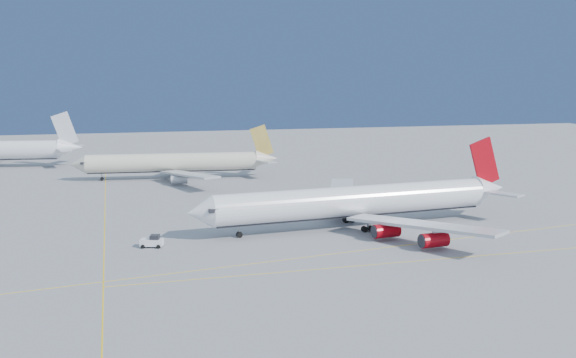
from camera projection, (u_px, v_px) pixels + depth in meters
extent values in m
plane|color=slate|center=(339.00, 243.00, 113.24)|extent=(500.00, 500.00, 0.00)
cube|color=yellow|center=(399.00, 262.00, 101.24)|extent=(90.00, 0.18, 0.02)
cube|color=yellow|center=(351.00, 252.00, 107.53)|extent=(118.86, 16.88, 0.02)
cube|color=yellow|center=(105.00, 220.00, 131.20)|extent=(0.18, 140.00, 0.02)
cylinder|color=white|center=(354.00, 201.00, 124.32)|extent=(56.71, 10.68, 5.84)
cone|color=white|center=(200.00, 212.00, 113.80)|extent=(5.02, 6.21, 5.84)
cone|color=white|center=(489.00, 188.00, 135.19)|extent=(7.50, 6.14, 5.55)
cube|color=black|center=(210.00, 208.00, 114.36)|extent=(2.08, 5.67, 0.71)
cube|color=#B7B7BC|center=(422.00, 225.00, 111.19)|extent=(19.47, 27.72, 0.55)
cube|color=#B7B7BC|center=(342.00, 194.00, 141.47)|extent=(15.34, 29.13, 0.55)
cube|color=#9C0610|center=(485.00, 162.00, 133.80)|extent=(7.76, 1.12, 10.66)
cylinder|color=gray|center=(239.00, 228.00, 116.87)|extent=(0.24, 0.24, 2.32)
cylinder|color=black|center=(239.00, 235.00, 117.05)|extent=(1.16, 0.80, 1.11)
cylinder|color=gray|center=(368.00, 223.00, 121.39)|extent=(0.32, 0.32, 2.32)
cylinder|color=black|center=(368.00, 229.00, 121.57)|extent=(1.18, 1.00, 1.11)
cylinder|color=gray|center=(349.00, 214.00, 129.03)|extent=(0.32, 0.32, 2.32)
cylinder|color=black|center=(349.00, 220.00, 129.21)|extent=(1.18, 1.00, 1.11)
cylinder|color=#9C0610|center=(386.00, 231.00, 114.94)|extent=(5.03, 2.93, 2.52)
cylinder|color=#9C0610|center=(434.00, 240.00, 108.31)|extent=(5.03, 2.93, 2.52)
cylinder|color=#9C0610|center=(335.00, 208.00, 135.49)|extent=(5.03, 2.93, 2.52)
cylinder|color=#9C0610|center=(336.00, 199.00, 145.08)|extent=(5.03, 2.93, 2.52)
cylinder|color=beige|center=(172.00, 162.00, 184.90)|extent=(48.67, 10.21, 5.30)
cone|color=beige|center=(78.00, 164.00, 180.54)|extent=(4.71, 5.70, 5.30)
cone|color=beige|center=(267.00, 159.00, 189.38)|extent=(6.99, 5.68, 5.04)
cube|color=black|center=(84.00, 162.00, 180.75)|extent=(2.00, 5.16, 0.65)
cube|color=#B7B7BC|center=(189.00, 174.00, 171.64)|extent=(13.47, 26.11, 0.51)
cube|color=#B7B7BC|center=(187.00, 161.00, 200.11)|extent=(17.82, 24.66, 0.51)
cube|color=gold|center=(262.00, 141.00, 188.34)|extent=(7.16, 1.15, 9.84)
cylinder|color=gray|center=(102.00, 175.00, 182.10)|extent=(0.22, 0.22, 2.14)
cylinder|color=black|center=(102.00, 179.00, 182.27)|extent=(1.08, 0.75, 1.02)
cylinder|color=gray|center=(176.00, 175.00, 181.89)|extent=(0.30, 0.30, 2.14)
cylinder|color=black|center=(176.00, 179.00, 182.05)|extent=(1.10, 0.94, 1.02)
cylinder|color=gray|center=(176.00, 172.00, 189.23)|extent=(0.30, 0.30, 2.14)
cylinder|color=black|center=(176.00, 175.00, 189.39)|extent=(1.10, 0.94, 1.02)
cylinder|color=#B7B7BC|center=(179.00, 180.00, 174.01)|extent=(4.68, 2.77, 2.33)
cylinder|color=#B7B7BC|center=(179.00, 168.00, 197.40)|extent=(4.68, 2.77, 2.33)
cone|color=white|center=(71.00, 147.00, 211.52)|extent=(8.49, 6.96, 5.84)
cube|color=#B7B7BC|center=(5.00, 150.00, 225.25)|extent=(21.59, 27.52, 0.60)
cube|color=silver|center=(65.00, 129.00, 210.39)|extent=(8.41, 1.80, 11.61)
cube|color=white|center=(152.00, 242.00, 110.38)|extent=(4.21, 2.93, 1.15)
cube|color=black|center=(155.00, 237.00, 110.24)|extent=(1.93, 2.00, 0.86)
cylinder|color=black|center=(143.00, 247.00, 109.50)|extent=(0.74, 0.51, 0.67)
cylinder|color=black|center=(146.00, 244.00, 111.49)|extent=(0.74, 0.51, 0.67)
cylinder|color=black|center=(158.00, 247.00, 109.45)|extent=(0.74, 0.51, 0.67)
cylinder|color=black|center=(161.00, 244.00, 111.43)|extent=(0.74, 0.51, 0.67)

